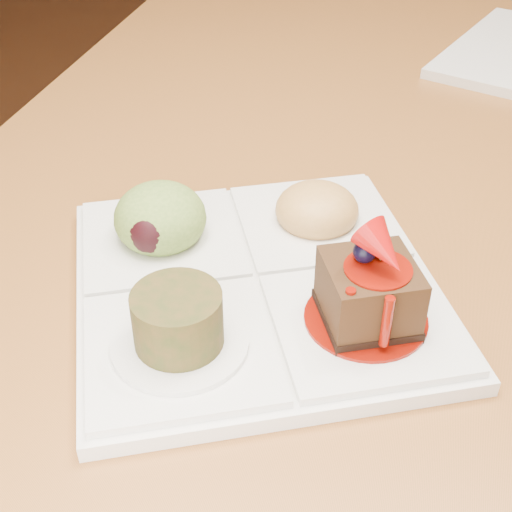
# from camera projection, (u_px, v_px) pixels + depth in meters

# --- Properties ---
(dining_table) EXTENTS (1.00, 1.80, 0.75)m
(dining_table) POSITION_uv_depth(u_px,v_px,m) (474.00, 168.00, 0.82)
(dining_table) COLOR #955026
(dining_table) RESTS_ON ground
(sampler_plate) EXTENTS (0.34, 0.34, 0.10)m
(sampler_plate) POSITION_uv_depth(u_px,v_px,m) (252.00, 269.00, 0.52)
(sampler_plate) COLOR silver
(sampler_plate) RESTS_ON dining_table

